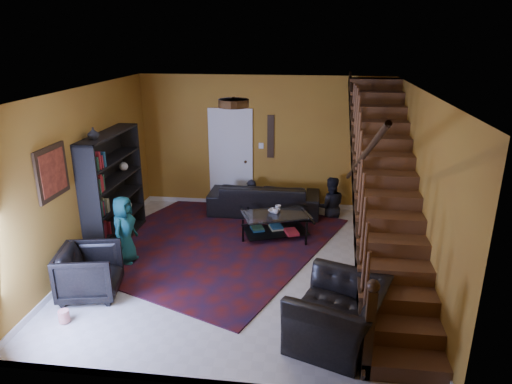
# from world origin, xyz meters

# --- Properties ---
(floor) EXTENTS (5.50, 5.50, 0.00)m
(floor) POSITION_xyz_m (0.00, 0.00, 0.00)
(floor) COLOR beige
(floor) RESTS_ON ground
(room) EXTENTS (5.50, 5.50, 5.50)m
(room) POSITION_xyz_m (-1.33, 1.33, 0.05)
(room) COLOR #A67924
(room) RESTS_ON ground
(staircase) EXTENTS (0.95, 5.02, 3.18)m
(staircase) POSITION_xyz_m (2.12, -0.00, 1.40)
(staircase) COLOR brown
(staircase) RESTS_ON floor
(bookshelf) EXTENTS (0.35, 1.80, 2.00)m
(bookshelf) POSITION_xyz_m (-2.40, 0.60, 0.96)
(bookshelf) COLOR black
(bookshelf) RESTS_ON floor
(door) EXTENTS (0.82, 0.05, 2.05)m
(door) POSITION_xyz_m (-0.70, 2.73, 1.02)
(door) COLOR silver
(door) RESTS_ON floor
(framed_picture) EXTENTS (0.04, 0.74, 0.74)m
(framed_picture) POSITION_xyz_m (-2.57, -0.90, 1.75)
(framed_picture) COLOR #98361B
(framed_picture) RESTS_ON room
(wall_hanging) EXTENTS (0.14, 0.03, 0.90)m
(wall_hanging) POSITION_xyz_m (0.15, 2.73, 1.55)
(wall_hanging) COLOR black
(wall_hanging) RESTS_ON room
(ceiling_fixture) EXTENTS (0.40, 0.40, 0.10)m
(ceiling_fixture) POSITION_xyz_m (0.00, -0.80, 2.74)
(ceiling_fixture) COLOR #3F2814
(ceiling_fixture) RESTS_ON room
(rug) EXTENTS (5.01, 5.30, 0.02)m
(rug) POSITION_xyz_m (-0.71, 0.83, 0.01)
(rug) COLOR #48100D
(rug) RESTS_ON floor
(sofa) EXTENTS (2.27, 0.89, 0.66)m
(sofa) POSITION_xyz_m (0.07, 2.30, 0.33)
(sofa) COLOR black
(sofa) RESTS_ON floor
(armchair_left) EXTENTS (0.96, 0.94, 0.74)m
(armchair_left) POSITION_xyz_m (-2.05, -1.18, 0.37)
(armchair_left) COLOR black
(armchair_left) RESTS_ON floor
(armchair_right) EXTENTS (1.37, 1.46, 0.76)m
(armchair_right) POSITION_xyz_m (1.42, -1.80, 0.38)
(armchair_right) COLOR black
(armchair_right) RESTS_ON floor
(person_adult_a) EXTENTS (0.43, 0.28, 1.17)m
(person_adult_a) POSITION_xyz_m (-0.21, 2.35, 0.13)
(person_adult_a) COLOR black
(person_adult_a) RESTS_ON sofa
(person_adult_b) EXTENTS (0.68, 0.56, 1.28)m
(person_adult_b) POSITION_xyz_m (1.43, 2.35, 0.19)
(person_adult_b) COLOR black
(person_adult_b) RESTS_ON sofa
(person_child) EXTENTS (0.41, 0.59, 1.15)m
(person_child) POSITION_xyz_m (-1.95, -0.14, 0.57)
(person_child) COLOR #164F57
(person_child) RESTS_ON armchair_left
(coffee_table) EXTENTS (1.36, 1.08, 0.45)m
(coffee_table) POSITION_xyz_m (0.41, 1.14, 0.26)
(coffee_table) COLOR black
(coffee_table) RESTS_ON floor
(cup_a) EXTENTS (0.14, 0.14, 0.10)m
(cup_a) POSITION_xyz_m (0.40, 1.18, 0.50)
(cup_a) COLOR #999999
(cup_a) RESTS_ON coffee_table
(cup_b) EXTENTS (0.14, 0.14, 0.10)m
(cup_b) POSITION_xyz_m (0.43, 1.34, 0.50)
(cup_b) COLOR #999999
(cup_b) RESTS_ON coffee_table
(bowl) EXTENTS (0.28, 0.28, 0.05)m
(bowl) POSITION_xyz_m (0.37, 1.23, 0.48)
(bowl) COLOR #999999
(bowl) RESTS_ON coffee_table
(vase) EXTENTS (0.18, 0.18, 0.19)m
(vase) POSITION_xyz_m (-2.41, 0.10, 2.10)
(vase) COLOR #999999
(vase) RESTS_ON bookshelf
(popcorn_bucket) EXTENTS (0.16, 0.16, 0.16)m
(popcorn_bucket) POSITION_xyz_m (-2.10, -1.87, 0.10)
(popcorn_bucket) COLOR red
(popcorn_bucket) RESTS_ON rug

